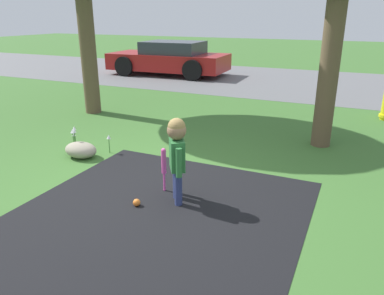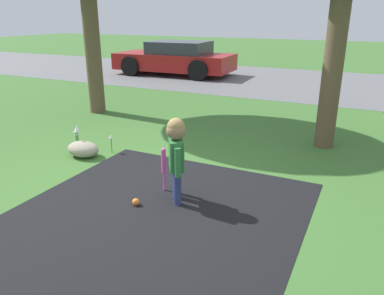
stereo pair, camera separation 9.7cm
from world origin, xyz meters
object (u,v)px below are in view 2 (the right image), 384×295
(sports_ball, at_px, (136,202))
(parked_car, at_px, (175,59))
(baseball_bat, at_px, (164,163))
(child, at_px, (176,149))

(sports_ball, bearing_deg, parked_car, 115.62)
(baseball_bat, bearing_deg, child, -33.46)
(baseball_bat, distance_m, parked_car, 9.33)
(baseball_bat, height_order, parked_car, parked_car)
(sports_ball, bearing_deg, child, 38.90)
(baseball_bat, bearing_deg, parked_car, 117.42)
(sports_ball, distance_m, parked_car, 9.73)
(baseball_bat, relative_size, sports_ball, 6.46)
(child, xyz_separation_m, sports_ball, (-0.37, -0.30, -0.60))
(child, height_order, parked_car, parked_car)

